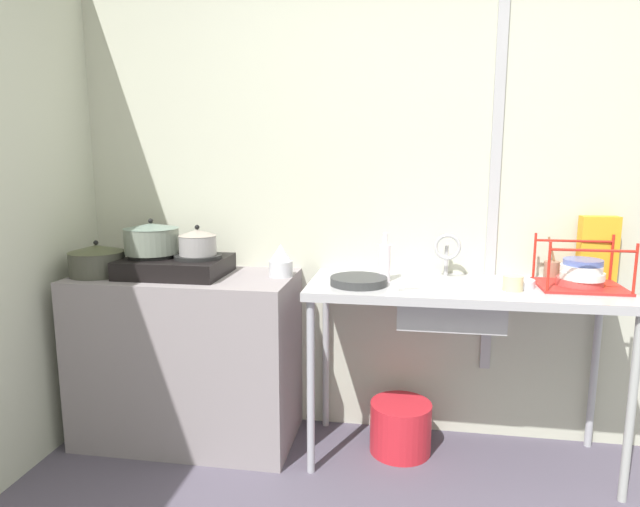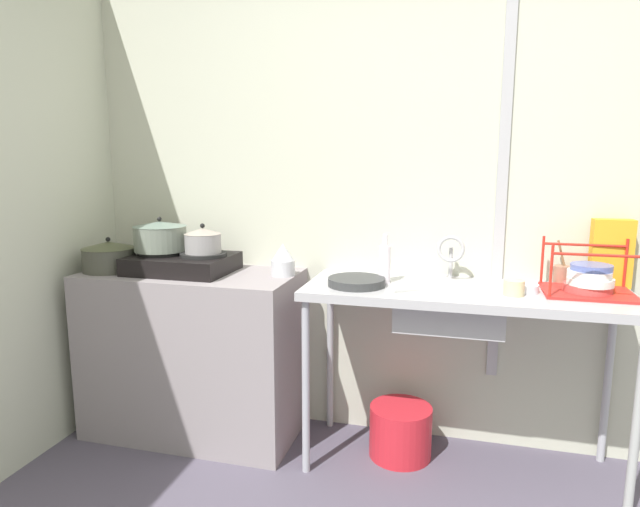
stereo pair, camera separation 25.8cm
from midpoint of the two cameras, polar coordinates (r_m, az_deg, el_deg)
wall_back at (r=2.81m, az=17.93°, el=5.24°), size 4.78×0.10×2.47m
wall_metal_strip at (r=2.76m, az=21.30°, el=7.55°), size 0.05×0.01×1.98m
counter_concrete at (r=2.95m, az=-10.73°, el=-10.29°), size 1.10×0.54×0.87m
counter_sink at (r=2.57m, az=17.69°, el=-5.17°), size 1.43×0.54×0.87m
stove at (r=2.84m, az=-11.83°, el=-0.96°), size 0.51×0.39×0.11m
pot_on_left_burner at (r=2.87m, az=-14.09°, el=1.79°), size 0.27×0.27×0.18m
pot_on_right_burner at (r=2.76m, az=-9.67°, el=1.37°), size 0.19×0.19×0.15m
pot_beside_stove at (r=2.96m, az=-19.10°, el=-0.29°), size 0.27×0.27×0.18m
percolator at (r=2.69m, az=-1.20°, el=-0.72°), size 0.12×0.12×0.16m
sink_basin at (r=2.57m, az=16.32°, el=-5.47°), size 0.47×0.35×0.18m
faucet at (r=2.67m, az=16.36°, el=0.18°), size 0.13×0.07×0.22m
frying_pan at (r=2.50m, az=6.84°, el=-3.01°), size 0.26×0.26×0.04m
dish_rack at (r=2.65m, az=29.08°, el=-2.59°), size 0.37×0.29×0.23m
cup_by_rack at (r=2.49m, az=22.63°, el=-3.38°), size 0.09×0.09×0.07m
small_bowl_on_drainboard at (r=2.58m, az=23.49°, el=-3.39°), size 0.12×0.12×0.04m
bottle_by_sink at (r=2.57m, az=9.71°, el=-1.01°), size 0.06×0.06×0.23m
cereal_box at (r=2.83m, az=30.72°, el=-0.00°), size 0.18×0.08×0.31m
utensil_jar at (r=2.80m, az=26.59°, el=-2.01°), size 0.07×0.07×0.21m
bucket_on_floor at (r=2.83m, az=11.22°, el=-17.98°), size 0.30×0.30×0.25m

